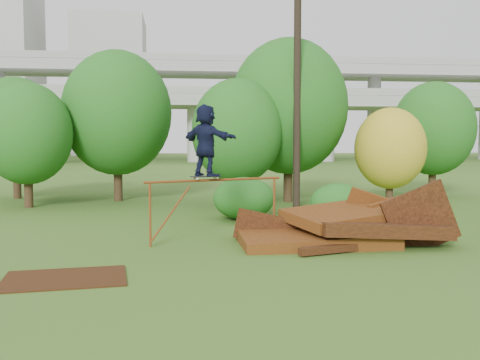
{
  "coord_description": "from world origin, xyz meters",
  "views": [
    {
      "loc": [
        -2.43,
        -11.89,
        2.58
      ],
      "look_at": [
        -0.8,
        2.0,
        1.6
      ],
      "focal_mm": 40.0,
      "sensor_mm": 36.0,
      "label": 1
    }
  ],
  "objects": [
    {
      "name": "flat_plate",
      "position": [
        -4.57,
        -1.63,
        0.01
      ],
      "size": [
        2.44,
        1.88,
        0.03
      ],
      "primitive_type": "cube",
      "rotation": [
        0.0,
        0.0,
        0.12
      ],
      "color": "#341B0B",
      "rests_on": "ground"
    },
    {
      "name": "skater",
      "position": [
        -1.69,
        1.96,
        2.65
      ],
      "size": [
        1.59,
        1.62,
        1.86
      ],
      "primitive_type": "imported",
      "rotation": [
        0.0,
        0.0,
        2.33
      ],
      "color": "black",
      "rests_on": "skateboard"
    },
    {
      "name": "utility_pole",
      "position": [
        2.18,
        8.46,
        5.67
      ],
      "size": [
        1.4,
        0.28,
        11.2
      ],
      "color": "black",
      "rests_on": "ground"
    },
    {
      "name": "scrap_pile",
      "position": [
        1.73,
        1.22,
        0.38
      ],
      "size": [
        5.69,
        3.17,
        2.04
      ],
      "color": "#441E0C",
      "rests_on": "ground"
    },
    {
      "name": "freeway_overpass",
      "position": [
        0.0,
        62.92,
        10.32
      ],
      "size": [
        160.0,
        15.0,
        13.7
      ],
      "color": "gray",
      "rests_on": "ground"
    },
    {
      "name": "skateboard",
      "position": [
        -1.69,
        1.96,
        1.7
      ],
      "size": [
        0.83,
        0.5,
        0.08
      ],
      "rotation": [
        0.0,
        0.0,
        0.38
      ],
      "color": "black",
      "rests_on": "grind_rail"
    },
    {
      "name": "tree_6",
      "position": [
        -9.79,
        13.7,
        3.28
      ],
      "size": [
        4.0,
        4.0,
        5.59
      ],
      "color": "black",
      "rests_on": "ground"
    },
    {
      "name": "tree_3",
      "position": [
        2.36,
        10.94,
        4.14
      ],
      "size": [
        5.1,
        5.1,
        7.08
      ],
      "color": "black",
      "rests_on": "ground"
    },
    {
      "name": "building_right",
      "position": [
        -16.0,
        102.0,
        14.0
      ],
      "size": [
        14.0,
        14.0,
        28.0
      ],
      "primitive_type": "cube",
      "color": "#9E9E99",
      "rests_on": "ground"
    },
    {
      "name": "tree_1",
      "position": [
        -5.05,
        12.16,
        3.88
      ],
      "size": [
        4.76,
        4.76,
        6.63
      ],
      "color": "black",
      "rests_on": "ground"
    },
    {
      "name": "grind_rail",
      "position": [
        -1.43,
        2.07,
        1.27
      ],
      "size": [
        3.67,
        1.53,
        1.63
      ],
      "color": "brown",
      "rests_on": "ground"
    },
    {
      "name": "tree_0",
      "position": [
        -8.32,
        10.09,
        2.94
      ],
      "size": [
        3.53,
        3.53,
        4.97
      ],
      "color": "black",
      "rests_on": "ground"
    },
    {
      "name": "tree_2",
      "position": [
        -0.05,
        9.31,
        3.03
      ],
      "size": [
        3.64,
        3.64,
        5.13
      ],
      "color": "black",
      "rests_on": "ground"
    },
    {
      "name": "shrub_right",
      "position": [
        2.65,
        4.54,
        0.65
      ],
      "size": [
        1.83,
        1.67,
        1.29
      ],
      "primitive_type": "ellipsoid",
      "color": "#175516",
      "rests_on": "ground"
    },
    {
      "name": "ground",
      "position": [
        0.0,
        0.0,
        0.0
      ],
      "size": [
        240.0,
        240.0,
        0.0
      ],
      "primitive_type": "plane",
      "color": "#2D5116",
      "rests_on": "ground"
    },
    {
      "name": "tree_4",
      "position": [
        6.28,
        9.26,
        2.34
      ],
      "size": [
        2.92,
        2.92,
        4.03
      ],
      "color": "black",
      "rests_on": "ground"
    },
    {
      "name": "shrub_left",
      "position": [
        -0.23,
        5.8,
        0.71
      ],
      "size": [
        2.07,
        1.91,
        1.43
      ],
      "primitive_type": "ellipsoid",
      "color": "#175516",
      "rests_on": "ground"
    },
    {
      "name": "tree_5",
      "position": [
        9.89,
        12.76,
        3.26
      ],
      "size": [
        3.94,
        3.94,
        5.53
      ],
      "color": "black",
      "rests_on": "ground"
    }
  ]
}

